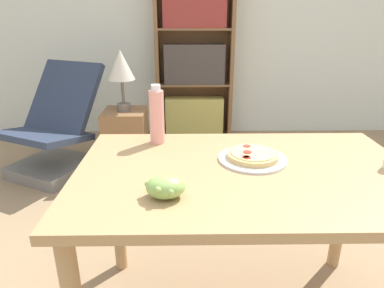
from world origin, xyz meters
name	(u,v)px	position (x,y,z in m)	size (l,w,h in m)	color
wall_back	(203,9)	(0.00, 2.62, 1.30)	(8.00, 0.05, 2.60)	silver
dining_table	(244,193)	(0.04, 0.05, 0.63)	(1.25, 0.79, 0.73)	tan
pizza_on_plate	(252,157)	(0.09, 0.13, 0.74)	(0.27, 0.27, 0.04)	white
grape_bunch	(166,187)	(-0.24, -0.15, 0.76)	(0.13, 0.10, 0.07)	#93BC5B
drink_bottle	(157,116)	(-0.30, 0.33, 0.85)	(0.06, 0.06, 0.26)	pink
lounge_chair_near	(54,139)	(-1.27, 1.57, 0.29)	(0.83, 0.94, 0.88)	slate
bookshelf	(194,62)	(-0.09, 2.47, 0.79)	(0.78, 0.25, 1.68)	brown
side_table	(126,141)	(-0.68, 1.59, 0.26)	(0.34, 0.34, 0.52)	brown
table_lamp	(121,68)	(-0.68, 1.59, 0.87)	(0.21, 0.21, 0.48)	#665B51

